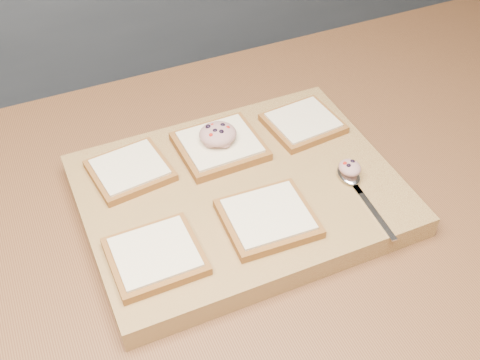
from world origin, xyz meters
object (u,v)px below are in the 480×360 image
at_px(cutting_board, 240,195).
at_px(tuna_salad_dollop, 218,134).
at_px(spoon, 352,180).
at_px(bread_far_center, 220,146).

xyz_separation_m(cutting_board, tuna_salad_dollop, (0.00, 0.09, 0.05)).
distance_m(cutting_board, spoon, 0.17).
bearing_deg(spoon, bread_far_center, 135.70).
bearing_deg(tuna_salad_dollop, bread_far_center, -44.00).
relative_size(cutting_board, bread_far_center, 3.53).
relative_size(cutting_board, tuna_salad_dollop, 7.85).
bearing_deg(tuna_salad_dollop, cutting_board, -91.37).
height_order(bread_far_center, tuna_salad_dollop, tuna_salad_dollop).
height_order(cutting_board, tuna_salad_dollop, tuna_salad_dollop).
relative_size(cutting_board, spoon, 2.90).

